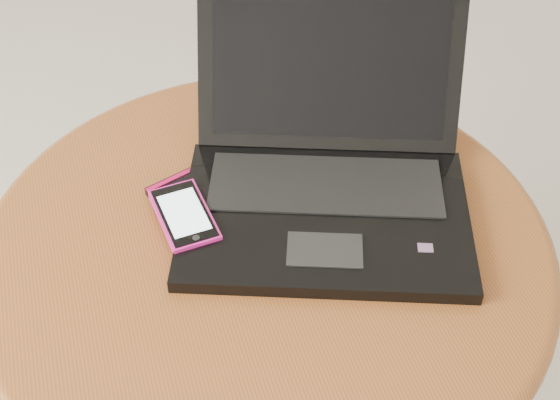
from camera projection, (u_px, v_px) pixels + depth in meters
name	position (u px, v px, depth m)	size (l,w,h in m)	color
table	(266.00, 299.00, 1.02)	(0.70, 0.70, 0.55)	#512D18
laptop	(326.00, 172.00, 0.96)	(0.44, 0.43, 0.21)	black
phone_black	(195.00, 209.00, 0.96)	(0.11, 0.14, 0.01)	black
phone_pink	(184.00, 216.00, 0.93)	(0.07, 0.11, 0.01)	#DB1E8C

